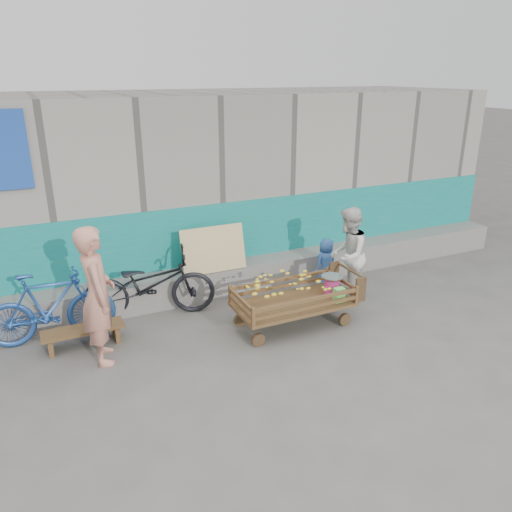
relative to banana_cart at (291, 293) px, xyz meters
name	(u,v)px	position (x,y,z in m)	size (l,w,h in m)	color
ground	(258,375)	(-0.92, -0.90, -0.51)	(80.00, 80.00, 0.00)	#51504A
building_wall	(160,184)	(-0.92, 3.15, 0.96)	(12.00, 3.50, 3.00)	gray
banana_cart	(291,293)	(0.00, 0.00, 0.00)	(1.75, 0.80, 0.75)	#512F1D
bench	(83,333)	(-2.67, 0.67, -0.32)	(1.02, 0.30, 0.25)	#512F1D
vendor_man	(97,295)	(-2.48, 0.24, 0.35)	(0.62, 0.41, 1.71)	tan
woman	(348,255)	(1.18, 0.40, 0.23)	(0.71, 0.56, 1.47)	silver
child	(326,263)	(1.18, 0.98, -0.10)	(0.40, 0.26, 0.82)	#3564B6
bicycle_dark	(150,284)	(-1.66, 1.15, -0.02)	(0.64, 1.84, 0.97)	black
bicycle_blue	(50,307)	(-3.00, 0.98, -0.02)	(0.46, 1.62, 0.97)	#244F9E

